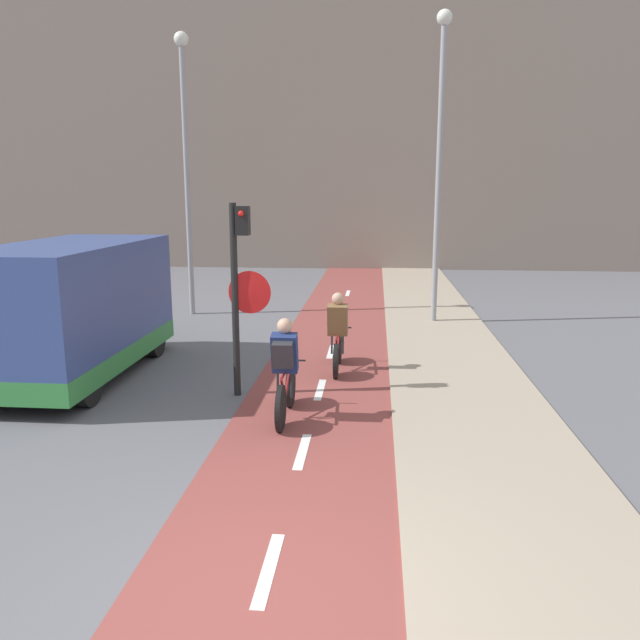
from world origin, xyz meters
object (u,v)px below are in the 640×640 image
cyclist_near (285,372)px  cyclist_far (338,336)px  street_lamp_sidewalk (440,140)px  street_lamp_far (186,148)px  van (72,312)px  traffic_light_pole (240,278)px

cyclist_near → cyclist_far: (0.59, 2.55, -0.05)m
street_lamp_sidewalk → cyclist_near: size_ratio=4.41×
street_lamp_far → van: street_lamp_far is taller
street_lamp_sidewalk → van: size_ratio=1.60×
street_lamp_far → street_lamp_sidewalk: bearing=-5.1°
street_lamp_sidewalk → street_lamp_far: bearing=174.9°
street_lamp_far → cyclist_far: street_lamp_far is taller
street_lamp_sidewalk → cyclist_far: 6.27m
cyclist_near → street_lamp_sidewalk: bearing=69.0°
traffic_light_pole → street_lamp_sidewalk: (3.57, 6.06, 2.53)m
cyclist_near → street_lamp_far: bearing=115.4°
street_lamp_sidewalk → cyclist_near: 8.45m
street_lamp_sidewalk → cyclist_far: bearing=-115.1°
traffic_light_pole → street_lamp_far: bearing=112.8°
street_lamp_sidewalk → van: (-6.71, -5.31, -3.26)m
street_lamp_far → van: (-0.36, -5.88, -3.15)m
street_lamp_sidewalk → cyclist_far: street_lamp_sidewalk is taller
street_lamp_far → street_lamp_sidewalk: (6.35, -0.57, 0.11)m
traffic_light_pole → street_lamp_far: size_ratio=0.43×
traffic_light_pole → street_lamp_far: street_lamp_far is taller
street_lamp_far → street_lamp_sidewalk: size_ratio=0.97×
traffic_light_pole → van: size_ratio=0.67×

